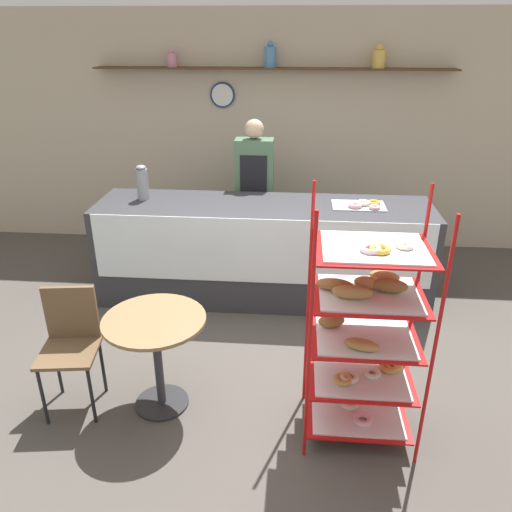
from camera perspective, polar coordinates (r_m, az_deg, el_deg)
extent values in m
plane|color=#4C4742|center=(4.02, -0.57, -13.51)|extent=(14.00, 14.00, 0.00)
cube|color=beige|center=(6.03, 1.89, 13.79)|extent=(10.00, 0.06, 2.70)
cube|color=#4C331E|center=(5.79, 1.91, 20.64)|extent=(3.94, 0.24, 0.02)
cylinder|color=#CC7F99|center=(5.95, -9.57, 21.23)|extent=(0.11, 0.11, 0.14)
sphere|color=#CC7F99|center=(5.94, -9.63, 22.11)|extent=(0.06, 0.06, 0.06)
cylinder|color=#4C7FB2|center=(5.79, 1.64, 21.77)|extent=(0.13, 0.13, 0.21)
sphere|color=#4C7FB2|center=(5.78, 1.66, 23.03)|extent=(0.07, 0.07, 0.07)
cylinder|color=gold|center=(5.84, 13.87, 21.00)|extent=(0.14, 0.14, 0.18)
sphere|color=gold|center=(5.83, 13.99, 22.11)|extent=(0.08, 0.08, 0.08)
cylinder|color=navy|center=(5.98, -3.84, 17.90)|extent=(0.28, 0.03, 0.28)
cylinder|color=white|center=(5.96, -3.87, 17.88)|extent=(0.24, 0.00, 0.24)
cube|color=#333338|center=(4.90, 0.84, 0.56)|extent=(3.19, 0.79, 0.97)
cube|color=silver|center=(4.46, 0.49, 0.50)|extent=(3.06, 0.01, 0.62)
cylinder|color=#B71414|center=(2.91, 6.14, -10.27)|extent=(0.02, 0.02, 1.65)
cylinder|color=#B71414|center=(3.01, 19.67, -10.37)|extent=(0.02, 0.02, 1.65)
cylinder|color=#B71414|center=(3.36, 6.01, -5.05)|extent=(0.02, 0.02, 1.65)
cylinder|color=#B71414|center=(3.45, 17.64, -5.31)|extent=(0.02, 0.02, 1.65)
cube|color=#B71414|center=(3.58, 11.36, -17.21)|extent=(0.67, 0.52, 0.01)
cube|color=silver|center=(3.57, 11.38, -17.06)|extent=(0.59, 0.46, 0.01)
torus|color=silver|center=(3.59, 10.62, -16.17)|extent=(0.14, 0.14, 0.04)
torus|color=#EAB2C1|center=(3.49, 12.11, -17.80)|extent=(0.13, 0.13, 0.04)
torus|color=#EAB2C1|center=(3.70, 14.66, -15.33)|extent=(0.13, 0.13, 0.03)
cube|color=#B71414|center=(3.39, 11.79, -13.39)|extent=(0.67, 0.52, 0.01)
cube|color=silver|center=(3.38, 11.81, -13.23)|extent=(0.59, 0.46, 0.01)
torus|color=silver|center=(3.32, 10.57, -13.43)|extent=(0.12, 0.12, 0.03)
torus|color=tan|center=(3.46, 14.94, -12.13)|extent=(0.13, 0.13, 0.04)
torus|color=gold|center=(3.49, 15.42, -11.95)|extent=(0.12, 0.12, 0.03)
torus|color=tan|center=(3.29, 9.93, -13.71)|extent=(0.12, 0.12, 0.04)
torus|color=silver|center=(3.38, 13.12, -12.90)|extent=(0.11, 0.11, 0.04)
cube|color=#B71414|center=(3.21, 12.26, -9.14)|extent=(0.67, 0.52, 0.01)
cube|color=silver|center=(3.21, 12.28, -8.96)|extent=(0.59, 0.46, 0.01)
ellipsoid|color=#B27F47|center=(3.06, 11.98, -9.88)|extent=(0.23, 0.15, 0.07)
ellipsoid|color=olive|center=(3.23, 8.61, -7.32)|extent=(0.19, 0.13, 0.09)
cube|color=#B71414|center=(3.06, 12.76, -4.43)|extent=(0.67, 0.52, 0.01)
cube|color=silver|center=(3.06, 12.78, -4.23)|extent=(0.59, 0.46, 0.01)
ellipsoid|color=olive|center=(3.04, 8.94, -3.21)|extent=(0.23, 0.12, 0.07)
ellipsoid|color=tan|center=(3.19, 14.47, -2.28)|extent=(0.20, 0.13, 0.07)
ellipsoid|color=#B27F47|center=(2.95, 10.94, -4.08)|extent=(0.24, 0.10, 0.09)
ellipsoid|color=olive|center=(3.07, 15.02, -3.30)|extent=(0.22, 0.11, 0.09)
ellipsoid|color=tan|center=(3.08, 12.66, -3.01)|extent=(0.18, 0.11, 0.08)
cube|color=#B71414|center=(2.93, 13.30, 0.74)|extent=(0.67, 0.52, 0.01)
cube|color=silver|center=(2.93, 13.32, 0.95)|extent=(0.59, 0.46, 0.01)
torus|color=#EAB2C1|center=(2.85, 12.99, 0.79)|extent=(0.12, 0.12, 0.03)
torus|color=silver|center=(2.94, 16.65, 1.16)|extent=(0.10, 0.10, 0.03)
torus|color=gold|center=(2.85, 13.99, 0.75)|extent=(0.12, 0.12, 0.03)
cube|color=#282833|center=(5.49, -0.17, 2.93)|extent=(0.24, 0.19, 0.90)
cube|color=#4C7051|center=(5.27, -0.18, 10.29)|extent=(0.39, 0.22, 0.55)
cube|color=black|center=(5.18, -0.29, 8.92)|extent=(0.27, 0.01, 0.46)
sphere|color=beige|center=(5.19, -0.19, 14.33)|extent=(0.19, 0.19, 0.19)
cylinder|color=#262628|center=(3.82, -10.67, -16.12)|extent=(0.38, 0.38, 0.02)
cylinder|color=#333338|center=(3.61, -11.10, -11.92)|extent=(0.06, 0.06, 0.67)
cylinder|color=olive|center=(3.42, -11.58, -7.20)|extent=(0.69, 0.69, 0.02)
cylinder|color=black|center=(3.75, -23.19, -14.61)|extent=(0.02, 0.02, 0.46)
cylinder|color=black|center=(3.66, -18.28, -14.90)|extent=(0.02, 0.02, 0.46)
cylinder|color=black|center=(3.99, -21.71, -11.74)|extent=(0.02, 0.02, 0.46)
cylinder|color=black|center=(3.90, -17.12, -11.92)|extent=(0.02, 0.02, 0.46)
cube|color=brown|center=(3.69, -20.62, -10.28)|extent=(0.43, 0.43, 0.03)
cube|color=brown|center=(3.72, -20.36, -6.06)|extent=(0.36, 0.08, 0.40)
cylinder|color=gray|center=(4.96, -12.85, 8.00)|extent=(0.11, 0.11, 0.30)
ellipsoid|color=gray|center=(4.91, -13.03, 9.83)|extent=(0.10, 0.10, 0.05)
cube|color=silver|center=(4.77, 11.63, 5.66)|extent=(0.49, 0.30, 0.01)
torus|color=gold|center=(4.80, 13.30, 5.94)|extent=(0.12, 0.12, 0.03)
torus|color=#EAB2C1|center=(4.69, 11.27, 5.71)|extent=(0.13, 0.13, 0.04)
torus|color=#EAB2C1|center=(4.69, 13.40, 5.45)|extent=(0.11, 0.11, 0.03)
torus|color=silver|center=(4.77, 12.15, 5.96)|extent=(0.13, 0.13, 0.04)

